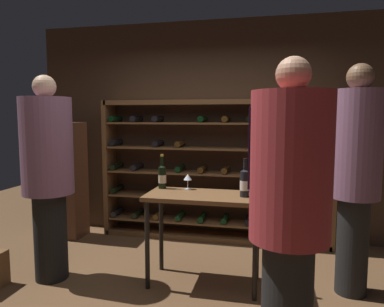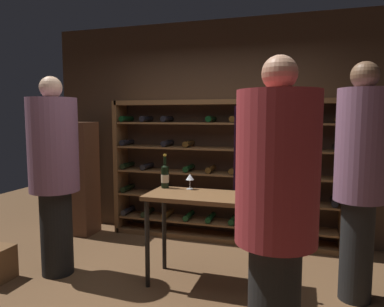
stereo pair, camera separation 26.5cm
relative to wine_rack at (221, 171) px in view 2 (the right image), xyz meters
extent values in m
plane|color=brown|center=(-0.08, -1.63, -0.89)|extent=(9.68, 9.68, 0.00)
cube|color=#3D2B1E|center=(-0.08, 0.21, 0.52)|extent=(4.72, 0.10, 2.82)
cube|color=brown|center=(-1.43, 0.00, 0.01)|extent=(0.06, 0.32, 1.80)
cube|color=brown|center=(1.45, 0.00, 0.01)|extent=(0.06, 0.32, 1.80)
cube|color=brown|center=(0.01, 0.00, 0.88)|extent=(2.88, 0.32, 0.06)
cube|color=brown|center=(0.01, 0.00, -0.86)|extent=(2.88, 0.32, 0.06)
cube|color=brown|center=(0.01, 0.00, -0.67)|extent=(2.80, 0.32, 0.02)
cylinder|color=black|center=(-1.33, 0.00, -0.61)|extent=(0.08, 0.30, 0.08)
cylinder|color=black|center=(-1.03, 0.00, -0.61)|extent=(0.08, 0.30, 0.08)
cylinder|color=#4C3314|center=(-0.73, 0.00, -0.61)|extent=(0.08, 0.30, 0.08)
cylinder|color=black|center=(-0.44, 0.00, -0.61)|extent=(0.08, 0.30, 0.08)
cylinder|color=black|center=(-0.14, 0.00, -0.61)|extent=(0.08, 0.30, 0.08)
cylinder|color=black|center=(0.16, 0.00, -0.61)|extent=(0.08, 0.30, 0.08)
cylinder|color=black|center=(0.46, 0.00, -0.61)|extent=(0.08, 0.30, 0.08)
cylinder|color=black|center=(0.75, 0.00, -0.61)|extent=(0.08, 0.30, 0.08)
cube|color=brown|center=(0.01, 0.00, -0.35)|extent=(2.80, 0.32, 0.02)
cylinder|color=black|center=(-1.33, 0.00, -0.29)|extent=(0.08, 0.30, 0.08)
cylinder|color=black|center=(-0.73, 0.00, -0.29)|extent=(0.08, 0.30, 0.08)
cylinder|color=#4C3314|center=(0.16, 0.00, -0.29)|extent=(0.08, 0.30, 0.08)
cylinder|color=black|center=(0.75, 0.00, -0.29)|extent=(0.08, 0.30, 0.08)
cylinder|color=#4C3314|center=(1.05, 0.00, -0.29)|extent=(0.08, 0.30, 0.08)
cylinder|color=black|center=(1.35, 0.00, -0.29)|extent=(0.08, 0.30, 0.08)
cube|color=brown|center=(0.01, 0.00, -0.03)|extent=(2.80, 0.32, 0.02)
cylinder|color=black|center=(-1.33, 0.00, 0.03)|extent=(0.08, 0.30, 0.08)
cylinder|color=black|center=(-1.03, 0.00, 0.03)|extent=(0.08, 0.30, 0.08)
cylinder|color=black|center=(-0.44, 0.00, 0.03)|extent=(0.08, 0.30, 0.08)
cylinder|color=#4C3314|center=(-0.14, 0.00, 0.03)|extent=(0.08, 0.30, 0.08)
cylinder|color=#4C3314|center=(0.16, 0.00, 0.03)|extent=(0.08, 0.30, 0.08)
cylinder|color=#4C3314|center=(0.75, 0.00, 0.03)|extent=(0.08, 0.30, 0.08)
cylinder|color=black|center=(1.05, 0.00, 0.03)|extent=(0.08, 0.30, 0.08)
cube|color=brown|center=(0.01, 0.00, 0.29)|extent=(2.80, 0.32, 0.02)
cylinder|color=black|center=(-1.33, 0.00, 0.35)|extent=(0.08, 0.30, 0.08)
cylinder|color=black|center=(-0.73, 0.00, 0.35)|extent=(0.08, 0.30, 0.08)
cylinder|color=#4C3314|center=(-0.44, 0.00, 0.35)|extent=(0.08, 0.30, 0.08)
cylinder|color=black|center=(1.05, 0.00, 0.35)|extent=(0.08, 0.30, 0.08)
cylinder|color=black|center=(1.35, 0.00, 0.35)|extent=(0.08, 0.30, 0.08)
cube|color=brown|center=(0.01, 0.00, 0.61)|extent=(2.80, 0.32, 0.02)
cylinder|color=black|center=(-1.33, 0.00, 0.67)|extent=(0.08, 0.30, 0.08)
cylinder|color=black|center=(-1.03, 0.00, 0.67)|extent=(0.08, 0.30, 0.08)
cylinder|color=black|center=(-0.73, 0.00, 0.67)|extent=(0.08, 0.30, 0.08)
cylinder|color=black|center=(-0.14, 0.00, 0.67)|extent=(0.08, 0.30, 0.08)
cylinder|color=#4C3314|center=(0.16, 0.00, 0.67)|extent=(0.08, 0.30, 0.08)
cylinder|color=black|center=(0.46, 0.00, 0.67)|extent=(0.08, 0.30, 0.08)
cylinder|color=black|center=(0.75, 0.00, 0.67)|extent=(0.08, 0.30, 0.08)
cylinder|color=black|center=(1.05, 0.00, 0.67)|extent=(0.08, 0.30, 0.08)
cylinder|color=#4C3314|center=(1.35, 0.00, 0.67)|extent=(0.08, 0.30, 0.08)
cube|color=brown|center=(0.12, -1.26, -0.04)|extent=(1.08, 0.52, 0.04)
cylinder|color=black|center=(-0.37, -1.47, -0.48)|extent=(0.04, 0.04, 0.83)
cylinder|color=black|center=(0.61, -1.47, -0.48)|extent=(0.04, 0.04, 0.83)
cylinder|color=black|center=(-0.37, -1.04, -0.48)|extent=(0.04, 0.04, 0.83)
cylinder|color=black|center=(0.61, -1.04, -0.48)|extent=(0.04, 0.04, 0.83)
cylinder|color=black|center=(-1.37, -1.47, -0.47)|extent=(0.31, 0.31, 0.85)
cylinder|color=#7A516B|center=(-1.37, -1.47, 0.42)|extent=(0.48, 0.48, 0.92)
sphere|color=tan|center=(-1.37, -1.47, 0.98)|extent=(0.22, 0.22, 0.22)
cylinder|color=#9E2D33|center=(0.84, -2.27, 0.40)|extent=(0.49, 0.49, 0.91)
sphere|color=#AD7A5B|center=(0.84, -2.27, 0.95)|extent=(0.21, 0.21, 0.21)
cube|color=#26193F|center=(0.59, -2.28, 0.51)|extent=(0.01, 0.05, 0.51)
cylinder|color=black|center=(1.45, -1.14, -0.46)|extent=(0.27, 0.27, 0.88)
cylinder|color=#7A516B|center=(1.45, -1.14, 0.46)|extent=(0.42, 0.42, 0.95)
sphere|color=brown|center=(1.45, -1.14, 1.04)|extent=(0.23, 0.23, 0.23)
cube|color=#4C2D1E|center=(-1.91, -0.30, -0.14)|extent=(0.44, 0.36, 1.52)
cylinder|color=black|center=(-0.34, -1.08, 0.08)|extent=(0.08, 0.08, 0.22)
cone|color=black|center=(-0.34, -1.08, 0.20)|extent=(0.08, 0.08, 0.03)
cylinder|color=black|center=(-0.34, -1.08, 0.26)|extent=(0.03, 0.03, 0.09)
cylinder|color=#B7932D|center=(-0.34, -1.08, 0.31)|extent=(0.03, 0.03, 0.02)
cylinder|color=#C6B28C|center=(-0.34, -1.08, 0.07)|extent=(0.08, 0.08, 0.08)
cylinder|color=black|center=(0.50, -1.28, 0.09)|extent=(0.08, 0.08, 0.23)
cone|color=black|center=(0.50, -1.28, 0.22)|extent=(0.08, 0.08, 0.03)
cylinder|color=black|center=(0.50, -1.28, 0.27)|extent=(0.03, 0.03, 0.07)
cylinder|color=black|center=(0.50, -1.28, 0.31)|extent=(0.03, 0.03, 0.02)
cylinder|color=silver|center=(0.50, -1.28, 0.08)|extent=(0.09, 0.09, 0.09)
cylinder|color=silver|center=(-0.08, -1.06, -0.02)|extent=(0.07, 0.07, 0.00)
cylinder|color=silver|center=(-0.08, -1.06, 0.03)|extent=(0.01, 0.01, 0.09)
cone|color=silver|center=(-0.08, -1.06, 0.10)|extent=(0.08, 0.08, 0.06)
cylinder|color=#590A14|center=(-0.08, -1.06, 0.09)|extent=(0.05, 0.05, 0.02)
camera|label=1|loc=(0.73, -4.50, 0.71)|focal=33.59mm
camera|label=2|loc=(0.99, -4.43, 0.71)|focal=33.59mm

